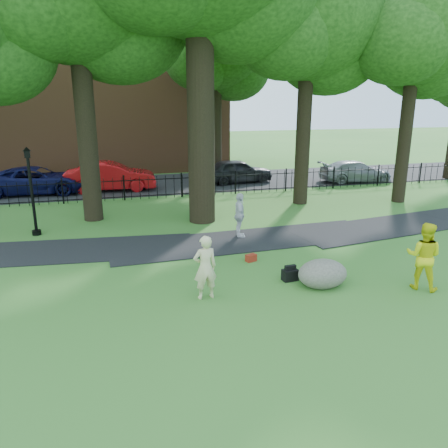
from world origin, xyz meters
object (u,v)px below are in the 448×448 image
object	(u,v)px
woman	(205,267)
man	(424,256)
lamppost	(32,193)
boulder	(323,272)
red_sedan	(111,176)

from	to	relation	value
woman	man	size ratio (longest dim) A/B	0.91
woman	lamppost	xyz separation A→B (m)	(-5.03, 7.16, 0.80)
man	boulder	distance (m)	2.73
boulder	red_sedan	size ratio (longest dim) A/B	0.28
man	red_sedan	bearing A→B (deg)	-18.96
woman	lamppost	world-z (taller)	lamppost
man	lamppost	size ratio (longest dim) A/B	0.56
woman	boulder	bearing A→B (deg)	172.94
man	red_sedan	world-z (taller)	man
woman	lamppost	bearing A→B (deg)	-60.35
boulder	lamppost	xyz separation A→B (m)	(-8.36, 7.26, 1.24)
lamppost	red_sedan	size ratio (longest dim) A/B	0.68
boulder	red_sedan	distance (m)	16.15
man	boulder	xyz separation A→B (m)	(-2.54, 0.87, -0.53)
man	boulder	world-z (taller)	man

